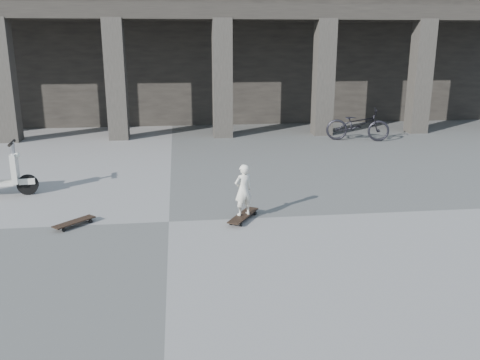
{
  "coord_description": "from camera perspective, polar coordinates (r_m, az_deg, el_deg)",
  "views": [
    {
      "loc": [
        0.23,
        -9.11,
        3.34
      ],
      "look_at": [
        1.41,
        0.44,
        0.65
      ],
      "focal_mm": 38.0,
      "sensor_mm": 36.0,
      "label": 1
    }
  ],
  "objects": [
    {
      "name": "colonnade",
      "position": [
        22.88,
        -7.85,
        14.7
      ],
      "size": [
        28.0,
        8.82,
        6.0
      ],
      "color": "black",
      "rests_on": "ground"
    },
    {
      "name": "skateboard_spare",
      "position": [
        9.85,
        -18.11,
        -4.55
      ],
      "size": [
        0.72,
        0.73,
        0.1
      ],
      "rotation": [
        0.0,
        0.0,
        0.8
      ],
      "color": "black",
      "rests_on": "ground"
    },
    {
      "name": "child",
      "position": [
        9.53,
        0.37,
        -1.13
      ],
      "size": [
        0.42,
        0.36,
        0.99
      ],
      "primitive_type": "imported",
      "rotation": [
        0.0,
        0.0,
        3.55
      ],
      "color": "silver",
      "rests_on": "longboard"
    },
    {
      "name": "bicycle",
      "position": [
        17.62,
        13.07,
        6.09
      ],
      "size": [
        2.21,
        1.28,
        1.1
      ],
      "primitive_type": "imported",
      "rotation": [
        0.0,
        0.0,
        1.29
      ],
      "color": "black",
      "rests_on": "ground"
    },
    {
      "name": "longboard",
      "position": [
        9.69,
        0.36,
        -4.05
      ],
      "size": [
        0.7,
        0.97,
        0.1
      ],
      "rotation": [
        0.0,
        0.0,
        1.04
      ],
      "color": "black",
      "rests_on": "ground"
    },
    {
      "name": "ground",
      "position": [
        9.7,
        -7.98,
        -4.66
      ],
      "size": [
        90.0,
        90.0,
        0.0
      ],
      "primitive_type": "plane",
      "color": "#535351",
      "rests_on": "ground"
    }
  ]
}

